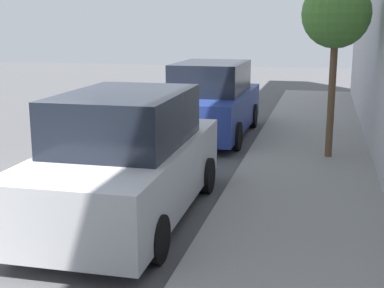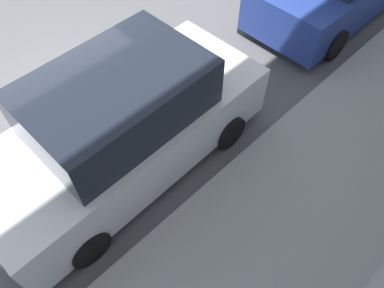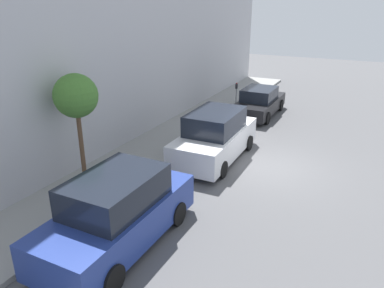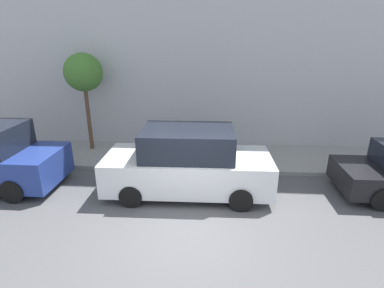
{
  "view_description": "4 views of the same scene",
  "coord_description": "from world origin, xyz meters",
  "px_view_note": "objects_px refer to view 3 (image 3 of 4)",
  "views": [
    {
      "loc": [
        5.09,
        -7.34,
        3.01
      ],
      "look_at": [
        2.98,
        1.19,
        1.0
      ],
      "focal_mm": 50.0,
      "sensor_mm": 36.0,
      "label": 1
    },
    {
      "loc": [
        5.58,
        -1.67,
        5.43
      ],
      "look_at": [
        3.22,
        0.67,
        1.0
      ],
      "focal_mm": 35.0,
      "sensor_mm": 36.0,
      "label": 2
    },
    {
      "loc": [
        -3.22,
        13.09,
        6.06
      ],
      "look_at": [
        2.57,
        1.48,
        1.0
      ],
      "focal_mm": 35.0,
      "sensor_mm": 36.0,
      "label": 3
    },
    {
      "loc": [
        -5.83,
        -0.47,
        4.4
      ],
      "look_at": [
        3.68,
        0.18,
        1.0
      ],
      "focal_mm": 28.0,
      "sensor_mm": 36.0,
      "label": 4
    }
  ],
  "objects_px": {
    "parked_suv_second": "(215,137)",
    "parked_sedan_nearest": "(259,102)",
    "parked_suv_third": "(117,213)",
    "parking_meter_near": "(236,92)",
    "street_tree": "(76,97)"
  },
  "relations": [
    {
      "from": "parked_suv_second",
      "to": "parked_sedan_nearest",
      "type": "bearing_deg",
      "value": -88.3
    },
    {
      "from": "parked_suv_second",
      "to": "street_tree",
      "type": "height_order",
      "value": "street_tree"
    },
    {
      "from": "parked_sedan_nearest",
      "to": "street_tree",
      "type": "height_order",
      "value": "street_tree"
    },
    {
      "from": "parked_suv_second",
      "to": "parking_meter_near",
      "type": "bearing_deg",
      "value": -76.31
    },
    {
      "from": "parked_suv_third",
      "to": "street_tree",
      "type": "relative_size",
      "value": 1.29
    },
    {
      "from": "parked_sedan_nearest",
      "to": "parking_meter_near",
      "type": "distance_m",
      "value": 1.7
    },
    {
      "from": "parked_sedan_nearest",
      "to": "parked_suv_third",
      "type": "distance_m",
      "value": 12.98
    },
    {
      "from": "parked_sedan_nearest",
      "to": "parked_suv_second",
      "type": "bearing_deg",
      "value": 91.7
    },
    {
      "from": "parked_suv_second",
      "to": "parking_meter_near",
      "type": "distance_m",
      "value": 7.45
    },
    {
      "from": "parked_sedan_nearest",
      "to": "parking_meter_near",
      "type": "relative_size",
      "value": 3.21
    },
    {
      "from": "parked_suv_third",
      "to": "parking_meter_near",
      "type": "distance_m",
      "value": 13.69
    },
    {
      "from": "parked_suv_third",
      "to": "parking_meter_near",
      "type": "height_order",
      "value": "parked_suv_third"
    },
    {
      "from": "parked_suv_third",
      "to": "parked_suv_second",
      "type": "bearing_deg",
      "value": -89.96
    },
    {
      "from": "parked_suv_third",
      "to": "street_tree",
      "type": "xyz_separation_m",
      "value": [
        3.08,
        -2.18,
        2.21
      ]
    },
    {
      "from": "parked_sedan_nearest",
      "to": "parked_suv_second",
      "type": "height_order",
      "value": "parked_suv_second"
    }
  ]
}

